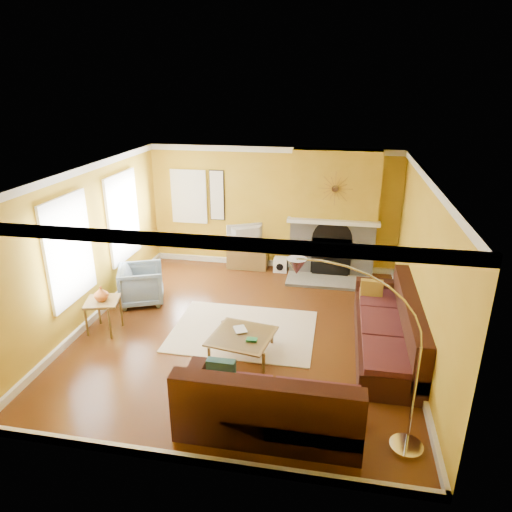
% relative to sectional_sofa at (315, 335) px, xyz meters
% --- Properties ---
extents(floor, '(5.50, 6.00, 0.02)m').
position_rel_sectional_sofa_xyz_m(floor, '(-1.21, 0.72, -0.46)').
color(floor, brown).
rests_on(floor, ground).
extents(ceiling, '(5.50, 6.00, 0.02)m').
position_rel_sectional_sofa_xyz_m(ceiling, '(-1.21, 0.72, 2.26)').
color(ceiling, white).
rests_on(ceiling, ground).
extents(wall_back, '(5.50, 0.02, 2.70)m').
position_rel_sectional_sofa_xyz_m(wall_back, '(-1.21, 3.73, 0.90)').
color(wall_back, gold).
rests_on(wall_back, ground).
extents(wall_front, '(5.50, 0.02, 2.70)m').
position_rel_sectional_sofa_xyz_m(wall_front, '(-1.21, -2.29, 0.90)').
color(wall_front, gold).
rests_on(wall_front, ground).
extents(wall_left, '(0.02, 6.00, 2.70)m').
position_rel_sectional_sofa_xyz_m(wall_left, '(-3.97, 0.72, 0.90)').
color(wall_left, gold).
rests_on(wall_left, ground).
extents(wall_right, '(0.02, 6.00, 2.70)m').
position_rel_sectional_sofa_xyz_m(wall_right, '(1.55, 0.72, 0.90)').
color(wall_right, gold).
rests_on(wall_right, ground).
extents(baseboard, '(5.50, 6.00, 0.12)m').
position_rel_sectional_sofa_xyz_m(baseboard, '(-1.21, 0.72, -0.39)').
color(baseboard, white).
rests_on(baseboard, floor).
extents(crown_molding, '(5.50, 6.00, 0.12)m').
position_rel_sectional_sofa_xyz_m(crown_molding, '(-1.21, 0.72, 2.19)').
color(crown_molding, white).
rests_on(crown_molding, ceiling).
extents(window_left_near, '(0.06, 1.22, 1.72)m').
position_rel_sectional_sofa_xyz_m(window_left_near, '(-3.93, 2.02, 1.05)').
color(window_left_near, white).
rests_on(window_left_near, wall_left).
extents(window_left_far, '(0.06, 1.22, 1.72)m').
position_rel_sectional_sofa_xyz_m(window_left_far, '(-3.93, 0.12, 1.05)').
color(window_left_far, white).
rests_on(window_left_far, wall_left).
extents(window_back, '(0.82, 0.06, 1.22)m').
position_rel_sectional_sofa_xyz_m(window_back, '(-3.11, 3.68, 1.10)').
color(window_back, white).
rests_on(window_back, wall_back).
extents(wall_art, '(0.34, 0.04, 1.14)m').
position_rel_sectional_sofa_xyz_m(wall_art, '(-2.46, 3.69, 1.15)').
color(wall_art, white).
rests_on(wall_art, wall_back).
extents(fireplace, '(1.80, 0.40, 2.70)m').
position_rel_sectional_sofa_xyz_m(fireplace, '(0.14, 3.52, 0.90)').
color(fireplace, '#9E9C95').
rests_on(fireplace, floor).
extents(mantel, '(1.92, 0.22, 0.08)m').
position_rel_sectional_sofa_xyz_m(mantel, '(0.14, 3.28, 0.80)').
color(mantel, white).
rests_on(mantel, fireplace).
extents(hearth, '(1.80, 0.70, 0.06)m').
position_rel_sectional_sofa_xyz_m(hearth, '(0.14, 2.97, -0.42)').
color(hearth, '#9E9C95').
rests_on(hearth, floor).
extents(sunburst, '(0.70, 0.04, 0.70)m').
position_rel_sectional_sofa_xyz_m(sunburst, '(0.14, 3.29, 1.50)').
color(sunburst, olive).
rests_on(sunburst, fireplace).
extents(rug, '(2.40, 1.80, 0.02)m').
position_rel_sectional_sofa_xyz_m(rug, '(-1.24, 0.68, -0.44)').
color(rug, beige).
rests_on(rug, floor).
extents(sectional_sofa, '(3.07, 3.96, 0.90)m').
position_rel_sectional_sofa_xyz_m(sectional_sofa, '(0.00, 0.00, 0.00)').
color(sectional_sofa, '#361811').
rests_on(sectional_sofa, floor).
extents(coffee_table, '(1.04, 1.04, 0.36)m').
position_rel_sectional_sofa_xyz_m(coffee_table, '(-1.10, -0.03, -0.27)').
color(coffee_table, white).
rests_on(coffee_table, floor).
extents(media_console, '(0.90, 0.40, 0.49)m').
position_rel_sectional_sofa_xyz_m(media_console, '(-1.73, 3.49, -0.20)').
color(media_console, brown).
rests_on(media_console, floor).
extents(tv, '(0.86, 0.52, 0.52)m').
position_rel_sectional_sofa_xyz_m(tv, '(-1.73, 3.49, 0.31)').
color(tv, black).
rests_on(tv, media_console).
extents(subwoofer, '(0.30, 0.30, 0.30)m').
position_rel_sectional_sofa_xyz_m(subwoofer, '(-0.96, 3.43, -0.30)').
color(subwoofer, white).
rests_on(subwoofer, floor).
extents(armchair, '(1.04, 1.03, 0.74)m').
position_rel_sectional_sofa_xyz_m(armchair, '(-3.37, 1.41, -0.08)').
color(armchair, gray).
rests_on(armchair, floor).
extents(side_table, '(0.65, 0.65, 0.58)m').
position_rel_sectional_sofa_xyz_m(side_table, '(-3.55, 0.26, -0.16)').
color(side_table, brown).
rests_on(side_table, floor).
extents(vase, '(0.30, 0.30, 0.25)m').
position_rel_sectional_sofa_xyz_m(vase, '(-3.55, 0.26, 0.25)').
color(vase, '#C55D1C').
rests_on(vase, side_table).
extents(book, '(0.27, 0.30, 0.02)m').
position_rel_sectional_sofa_xyz_m(book, '(-1.24, 0.06, -0.08)').
color(book, white).
rests_on(book, coffee_table).
extents(arc_lamp, '(1.43, 0.36, 2.27)m').
position_rel_sectional_sofa_xyz_m(arc_lamp, '(0.56, -1.59, 0.69)').
color(arc_lamp, silver).
rests_on(arc_lamp, floor).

